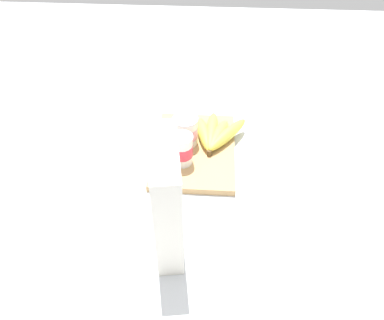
# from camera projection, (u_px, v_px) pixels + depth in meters

# --- Properties ---
(ground_plane) EXTENTS (2.40, 2.40, 0.00)m
(ground_plane) POSITION_uv_depth(u_px,v_px,m) (194.00, 153.00, 1.12)
(ground_plane) COLOR silver
(cutting_board) EXTENTS (0.34, 0.24, 0.02)m
(cutting_board) POSITION_uv_depth(u_px,v_px,m) (195.00, 150.00, 1.11)
(cutting_board) COLOR tan
(cutting_board) RESTS_ON ground_plane
(cereal_box) EXTENTS (0.20, 0.09, 0.28)m
(cereal_box) POSITION_uv_depth(u_px,v_px,m) (167.00, 199.00, 0.79)
(cereal_box) COLOR white
(cereal_box) RESTS_ON ground_plane
(yogurt_cup_front) EXTENTS (0.06, 0.06, 0.09)m
(yogurt_cup_front) POSITION_uv_depth(u_px,v_px,m) (182.00, 149.00, 1.03)
(yogurt_cup_front) COLOR white
(yogurt_cup_front) RESTS_ON cutting_board
(yogurt_cup_back) EXTENTS (0.07, 0.07, 0.09)m
(yogurt_cup_back) POSITION_uv_depth(u_px,v_px,m) (185.00, 131.00, 1.09)
(yogurt_cup_back) COLOR white
(yogurt_cup_back) RESTS_ON cutting_board
(banana_bunch) EXTENTS (0.19, 0.17, 0.04)m
(banana_bunch) POSITION_uv_depth(u_px,v_px,m) (216.00, 133.00, 1.12)
(banana_bunch) COLOR #DAD448
(banana_bunch) RESTS_ON cutting_board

